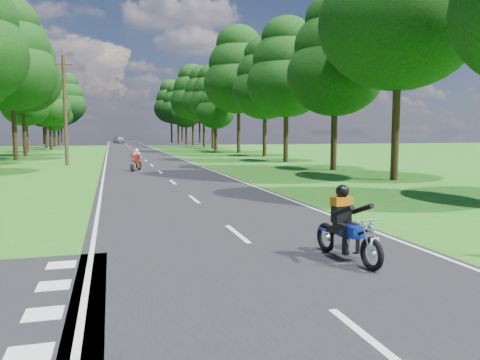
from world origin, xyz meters
name	(u,v)px	position (x,y,z in m)	size (l,w,h in m)	color
ground	(264,256)	(0.00, 0.00, 0.00)	(160.00, 160.00, 0.00)	#216216
main_road	(135,152)	(0.00, 50.00, 0.01)	(7.00, 140.00, 0.02)	black
road_markings	(135,153)	(-0.14, 48.13, 0.02)	(7.40, 140.00, 0.01)	silver
treeline	(140,91)	(1.43, 60.06, 8.25)	(40.00, 115.35, 14.78)	black
telegraph_pole	(65,110)	(-6.00, 28.00, 4.07)	(1.20, 0.26, 8.00)	#382616
rider_near_blue	(348,223)	(1.40, -0.80, 0.74)	(0.57, 1.72, 1.43)	navy
rider_far_red	(136,160)	(-1.36, 21.40, 0.71)	(0.55, 1.66, 1.39)	#AD1B0D
distant_car	(119,140)	(-0.99, 96.42, 0.78)	(1.79, 4.46, 1.52)	#B3B5BA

